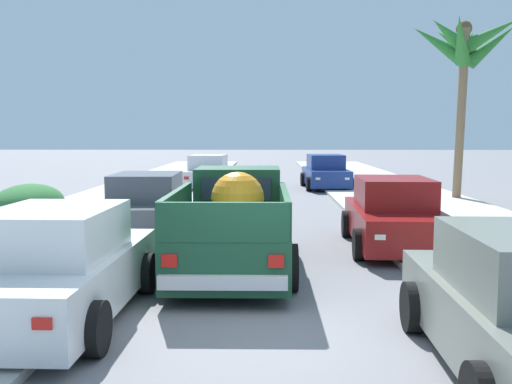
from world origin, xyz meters
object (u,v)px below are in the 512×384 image
Objects in this scene: pickup_truck at (235,225)px; car_left_far at (326,173)px; car_right_near at (394,216)px; car_left_mid at (147,207)px; car_right_mid at (58,268)px; palm_tree_left_fore at (464,48)px; car_right_far at (209,173)px; hedge_bush at (29,204)px.

pickup_truck is 1.21× the size of car_left_far.
car_right_near is 5.92m from car_left_mid.
car_right_mid is 17.72m from palm_tree_left_fore.
car_left_far is 5.32m from car_right_far.
pickup_truck is 1.21× the size of car_right_far.
hedge_bush is (-6.07, 5.34, -0.26)m from pickup_truck.
pickup_truck is 4.17m from car_left_mid.
palm_tree_left_fore is at bearing 54.39° from car_right_mid.
car_left_mid is 0.99× the size of car_right_far.
car_right_mid is (-2.22, -3.09, -0.10)m from pickup_truck.
car_right_near and car_right_mid have the same top height.
pickup_truck reaches higher than car_left_far.
hedge_bush is (-3.73, 1.90, -0.16)m from car_left_mid.
car_left_far is at bearing 90.41° from car_right_near.
car_left_mid is at bearing -143.90° from palm_tree_left_fore.
pickup_truck is 1.21× the size of car_right_near.
car_right_far is at bearing -176.58° from car_left_far.
pickup_truck is at bearing -41.38° from hedge_bush.
palm_tree_left_fore is at bearing -25.83° from car_right_far.
hedge_bush is (-4.05, -10.14, -0.16)m from car_right_far.
car_left_mid is 1.53× the size of hedge_bush.
car_left_mid is (-5.74, 1.45, 0.00)m from car_right_near.
car_right_mid is at bearing -137.87° from car_right_near.
car_left_far is (5.64, 12.35, 0.00)m from car_left_mid.
car_left_mid and car_right_mid have the same top height.
hedge_bush is at bearing -111.77° from car_right_far.
car_left_mid is at bearing 124.16° from pickup_truck.
palm_tree_left_fore is at bearing 36.10° from car_left_mid.
car_left_far is 1.00× the size of car_right_far.
car_right_far is (0.32, 12.03, 0.00)m from car_left_mid.
hedge_bush is at bearing 138.62° from pickup_truck.
car_right_mid and car_right_far have the same top height.
car_right_near is (3.40, 2.00, -0.10)m from pickup_truck.
pickup_truck is at bearing -82.57° from car_right_far.
car_right_mid is at bearing -106.29° from car_left_far.
pickup_truck reaches higher than car_right_far.
car_left_far is at bearing 3.42° from car_right_far.
car_right_near and car_left_mid have the same top height.
palm_tree_left_fore is (9.72, -4.71, 4.84)m from car_right_far.
car_left_mid and car_right_far have the same top height.
car_right_far is at bearing 88.46° from car_left_mid.
palm_tree_left_fore is 2.37× the size of hedge_bush.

